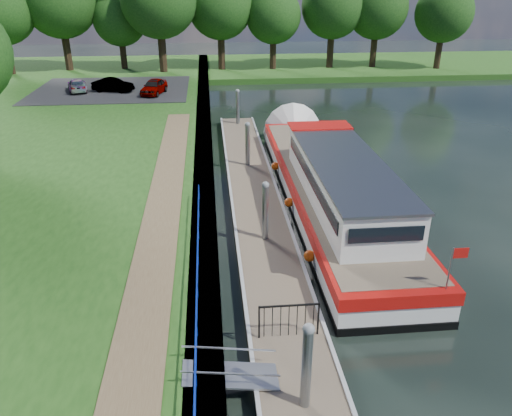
{
  "coord_description": "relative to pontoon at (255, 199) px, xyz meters",
  "views": [
    {
      "loc": [
        -2.15,
        -9.81,
        10.39
      ],
      "look_at": [
        -0.3,
        9.37,
        1.4
      ],
      "focal_mm": 35.0,
      "sensor_mm": 36.0,
      "label": 1
    }
  ],
  "objects": [
    {
      "name": "bank_edge",
      "position": [
        -2.55,
        2.0,
        0.2
      ],
      "size": [
        1.1,
        90.0,
        0.78
      ],
      "primitive_type": "cube",
      "color": "#473D2D",
      "rests_on": "ground"
    },
    {
      "name": "blue_fence",
      "position": [
        -2.75,
        -10.0,
        1.13
      ],
      "size": [
        0.04,
        18.04,
        0.72
      ],
      "color": "#0C2DBF",
      "rests_on": "riverbank"
    },
    {
      "name": "mooring_piles",
      "position": [
        0.0,
        0.0,
        1.1
      ],
      "size": [
        0.3,
        27.3,
        3.55
      ],
      "color": "gray",
      "rests_on": "ground"
    },
    {
      "name": "gate_panel",
      "position": [
        -0.0,
        -10.8,
        0.97
      ],
      "size": [
        1.85,
        0.05,
        1.15
      ],
      "color": "black",
      "rests_on": "ground"
    },
    {
      "name": "gangway",
      "position": [
        -1.85,
        -12.5,
        0.44
      ],
      "size": [
        2.58,
        1.0,
        0.92
      ],
      "color": "#A5A8AD",
      "rests_on": "ground"
    },
    {
      "name": "horizon_trees",
      "position": [
        -1.61,
        35.68,
        7.76
      ],
      "size": [
        54.38,
        10.03,
        12.87
      ],
      "color": "#332316",
      "rests_on": "ground"
    },
    {
      "name": "ground",
      "position": [
        0.0,
        -13.0,
        -0.18
      ],
      "size": [
        160.0,
        160.0,
        0.0
      ],
      "primitive_type": "plane",
      "color": "black",
      "rests_on": "ground"
    },
    {
      "name": "footpath",
      "position": [
        -4.4,
        -5.0,
        0.62
      ],
      "size": [
        1.6,
        40.0,
        0.05
      ],
      "primitive_type": "cube",
      "color": "brown",
      "rests_on": "riverbank"
    },
    {
      "name": "pontoon",
      "position": [
        0.0,
        0.0,
        0.0
      ],
      "size": [
        2.5,
        30.0,
        0.56
      ],
      "color": "brown",
      "rests_on": "ground"
    },
    {
      "name": "car_c",
      "position": [
        -13.94,
        24.22,
        1.2
      ],
      "size": [
        2.53,
        4.04,
        1.09
      ],
      "primitive_type": "imported",
      "rotation": [
        0.0,
        0.0,
        3.43
      ],
      "color": "#999999",
      "rests_on": "carpark"
    },
    {
      "name": "barge",
      "position": [
        3.6,
        -0.14,
        0.9
      ],
      "size": [
        4.36,
        21.15,
        4.78
      ],
      "color": "black",
      "rests_on": "ground"
    },
    {
      "name": "car_b",
      "position": [
        -10.67,
        23.76,
        1.26
      ],
      "size": [
        3.89,
        2.29,
        1.21
      ],
      "primitive_type": "imported",
      "rotation": [
        0.0,
        0.0,
        1.28
      ],
      "color": "#999999",
      "rests_on": "carpark"
    },
    {
      "name": "far_bank",
      "position": [
        12.0,
        39.0,
        0.12
      ],
      "size": [
        60.0,
        18.0,
        0.6
      ],
      "primitive_type": "cube",
      "color": "#1E4814",
      "rests_on": "ground"
    },
    {
      "name": "car_a",
      "position": [
        -6.88,
        22.4,
        1.31
      ],
      "size": [
        2.44,
        4.1,
        1.31
      ],
      "primitive_type": "imported",
      "rotation": [
        0.0,
        0.0,
        -0.25
      ],
      "color": "#999999",
      "rests_on": "carpark"
    },
    {
      "name": "carpark",
      "position": [
        -11.0,
        25.0,
        0.62
      ],
      "size": [
        14.0,
        12.0,
        0.06
      ],
      "primitive_type": "cube",
      "color": "black",
      "rests_on": "riverbank"
    }
  ]
}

